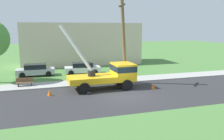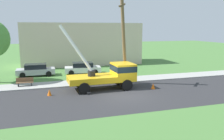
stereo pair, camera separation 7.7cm
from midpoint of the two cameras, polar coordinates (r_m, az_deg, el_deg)
The scene contains 12 objects.
ground_plane at distance 31.02m, azimuth -4.63°, elevation -0.19°, with size 120.00×120.00×0.00m, color #477538.
road_asphalt at distance 19.79m, azimuth 3.04°, elevation -6.27°, with size 80.00×8.46×0.01m, color #2B2B2D.
sidewalk_strip at distance 24.84m, azimuth -1.34°, elevation -2.70°, with size 80.00×2.55×0.10m, color #9E9E99.
utility_truck at distance 21.75m, azimuth -0.58°, elevation -0.92°, with size 6.80×3.20×5.98m.
leaning_utility_pole at distance 22.81m, azimuth 2.81°, elevation 7.58°, with size 1.75×2.36×8.87m.
traffic_cone_ahead at distance 22.09m, azimuth 10.04°, elevation -3.91°, with size 0.36×0.36×0.56m, color orange.
traffic_cone_behind at distance 20.33m, azimuth -15.31°, elevation -5.37°, with size 0.36×0.36×0.56m, color orange.
traffic_cone_curbside at distance 23.59m, azimuth 2.26°, elevation -2.84°, with size 0.36×0.36×0.56m, color orange.
parked_sedan_silver at distance 29.01m, azimuth -18.43°, elevation 0.00°, with size 4.41×2.04×1.42m.
parked_sedan_white at distance 29.09m, azimuth -7.38°, elevation 0.48°, with size 4.54×2.28×1.42m.
park_bench at distance 23.98m, azimuth -20.84°, elevation -2.85°, with size 1.60×0.45×0.90m.
lowrise_building_backdrop at distance 36.93m, azimuth -7.58°, elevation 6.45°, with size 18.00×6.00×6.40m, color beige.
Camera 1 is at (-6.63, -17.77, 5.66)m, focal length 37.00 mm.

